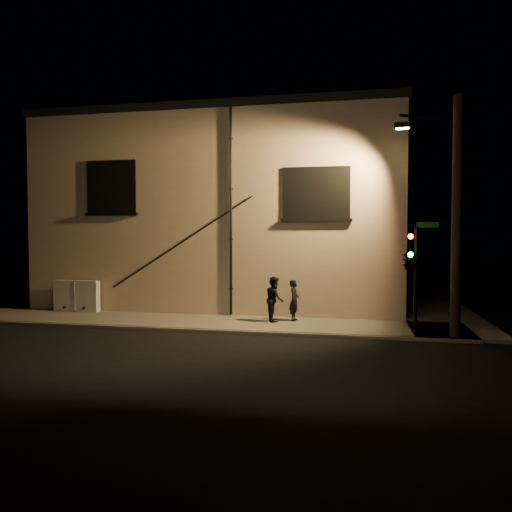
% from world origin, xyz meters
% --- Properties ---
extents(ground, '(90.00, 90.00, 0.00)m').
position_xyz_m(ground, '(0.00, 0.00, 0.00)').
color(ground, black).
extents(sidewalk, '(21.00, 16.00, 0.12)m').
position_xyz_m(sidewalk, '(1.22, 4.39, 0.06)').
color(sidewalk, '#625E59').
rests_on(sidewalk, ground).
extents(building, '(16.20, 12.23, 8.80)m').
position_xyz_m(building, '(-3.00, 8.99, 4.40)').
color(building, tan).
rests_on(building, ground).
extents(utility_cabinet, '(2.00, 0.34, 1.31)m').
position_xyz_m(utility_cabinet, '(-8.52, 2.70, 0.78)').
color(utility_cabinet, beige).
rests_on(utility_cabinet, sidewalk).
extents(pedestrian_a, '(0.41, 0.59, 1.55)m').
position_xyz_m(pedestrian_a, '(0.86, 2.21, 0.89)').
color(pedestrian_a, black).
rests_on(pedestrian_a, sidewalk).
extents(pedestrian_b, '(0.86, 0.97, 1.68)m').
position_xyz_m(pedestrian_b, '(0.14, 1.92, 0.96)').
color(pedestrian_b, black).
rests_on(pedestrian_b, sidewalk).
extents(traffic_signal, '(1.41, 2.16, 3.66)m').
position_xyz_m(traffic_signal, '(4.85, 0.37, 2.59)').
color(traffic_signal, black).
rests_on(traffic_signal, sidewalk).
extents(streetlamp_pole, '(2.06, 1.40, 7.75)m').
position_xyz_m(streetlamp_pole, '(6.17, 0.34, 4.07)').
color(streetlamp_pole, black).
rests_on(streetlamp_pole, ground).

